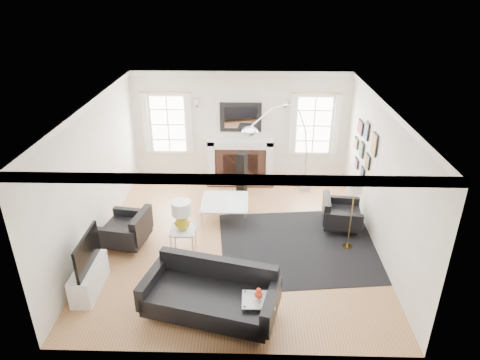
{
  "coord_description": "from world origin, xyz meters",
  "views": [
    {
      "loc": [
        0.26,
        -7.43,
        4.87
      ],
      "look_at": [
        0.05,
        0.3,
        1.17
      ],
      "focal_mm": 32.0,
      "sensor_mm": 36.0,
      "label": 1
    }
  ],
  "objects_px": {
    "armchair_right": "(339,215)",
    "coffee_table": "(225,203)",
    "gourd_lamp": "(182,214)",
    "armchair_left": "(128,230)",
    "fireplace": "(241,160)",
    "sofa": "(212,294)",
    "arc_floor_lamp": "(280,148)"
  },
  "relations": [
    {
      "from": "armchair_right",
      "to": "coffee_table",
      "type": "xyz_separation_m",
      "value": [
        -2.43,
        0.3,
        0.09
      ]
    },
    {
      "from": "fireplace",
      "to": "sofa",
      "type": "xyz_separation_m",
      "value": [
        -0.33,
        -4.98,
        -0.17
      ]
    },
    {
      "from": "sofa",
      "to": "armchair_right",
      "type": "relative_size",
      "value": 2.36
    },
    {
      "from": "fireplace",
      "to": "coffee_table",
      "type": "xyz_separation_m",
      "value": [
        -0.29,
        -2.06,
        -0.13
      ]
    },
    {
      "from": "gourd_lamp",
      "to": "coffee_table",
      "type": "bearing_deg",
      "value": 61.16
    },
    {
      "from": "sofa",
      "to": "arc_floor_lamp",
      "type": "distance_m",
      "value": 4.26
    },
    {
      "from": "armchair_left",
      "to": "gourd_lamp",
      "type": "bearing_deg",
      "value": -11.81
    },
    {
      "from": "fireplace",
      "to": "gourd_lamp",
      "type": "relative_size",
      "value": 2.85
    },
    {
      "from": "fireplace",
      "to": "arc_floor_lamp",
      "type": "relative_size",
      "value": 0.71
    },
    {
      "from": "gourd_lamp",
      "to": "armchair_right",
      "type": "bearing_deg",
      "value": 17.6
    },
    {
      "from": "armchair_left",
      "to": "coffee_table",
      "type": "height_order",
      "value": "armchair_left"
    },
    {
      "from": "fireplace",
      "to": "armchair_left",
      "type": "bearing_deg",
      "value": -124.34
    },
    {
      "from": "coffee_table",
      "to": "gourd_lamp",
      "type": "distance_m",
      "value": 1.56
    },
    {
      "from": "armchair_left",
      "to": "coffee_table",
      "type": "bearing_deg",
      "value": 30.04
    },
    {
      "from": "armchair_right",
      "to": "coffee_table",
      "type": "height_order",
      "value": "armchair_right"
    },
    {
      "from": "fireplace",
      "to": "sofa",
      "type": "distance_m",
      "value": 4.99
    },
    {
      "from": "arc_floor_lamp",
      "to": "armchair_left",
      "type": "bearing_deg",
      "value": -145.45
    },
    {
      "from": "sofa",
      "to": "armchair_right",
      "type": "distance_m",
      "value": 3.59
    },
    {
      "from": "armchair_left",
      "to": "arc_floor_lamp",
      "type": "relative_size",
      "value": 0.44
    },
    {
      "from": "sofa",
      "to": "armchair_left",
      "type": "bearing_deg",
      "value": 134.45
    },
    {
      "from": "gourd_lamp",
      "to": "arc_floor_lamp",
      "type": "height_order",
      "value": "arc_floor_lamp"
    },
    {
      "from": "armchair_right",
      "to": "gourd_lamp",
      "type": "height_order",
      "value": "gourd_lamp"
    },
    {
      "from": "fireplace",
      "to": "coffee_table",
      "type": "relative_size",
      "value": 1.69
    },
    {
      "from": "armchair_right",
      "to": "coffee_table",
      "type": "distance_m",
      "value": 2.45
    },
    {
      "from": "sofa",
      "to": "gourd_lamp",
      "type": "distance_m",
      "value": 1.82
    },
    {
      "from": "armchair_right",
      "to": "coffee_table",
      "type": "relative_size",
      "value": 0.95
    },
    {
      "from": "fireplace",
      "to": "armchair_left",
      "type": "distance_m",
      "value": 3.79
    },
    {
      "from": "coffee_table",
      "to": "arc_floor_lamp",
      "type": "height_order",
      "value": "arc_floor_lamp"
    },
    {
      "from": "sofa",
      "to": "coffee_table",
      "type": "relative_size",
      "value": 2.23
    },
    {
      "from": "sofa",
      "to": "armchair_left",
      "type": "xyz_separation_m",
      "value": [
        -1.81,
        1.85,
        -0.02
      ]
    },
    {
      "from": "coffee_table",
      "to": "gourd_lamp",
      "type": "bearing_deg",
      "value": -118.84
    },
    {
      "from": "fireplace",
      "to": "arc_floor_lamp",
      "type": "bearing_deg",
      "value": -47.26
    }
  ]
}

